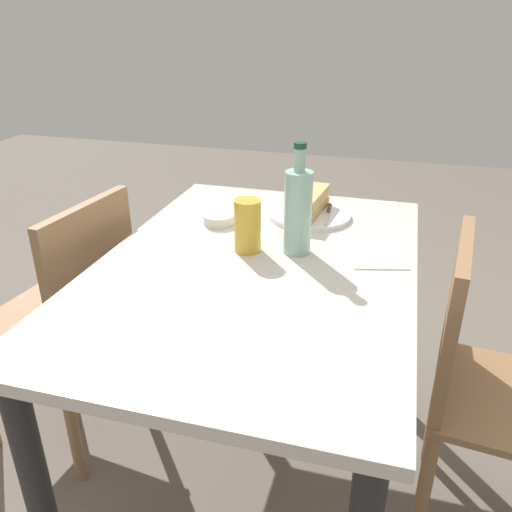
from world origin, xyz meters
TOP-DOWN VIEW (x-y plane):
  - ground_plane at (0.00, 0.00)m, footprint 8.00×8.00m
  - dining_table at (0.00, 0.00)m, footprint 1.18×0.81m
  - chair_far at (-0.01, 0.60)m, footprint 0.44×0.44m
  - chair_near at (-0.02, -0.60)m, footprint 0.44×0.44m
  - plate_near at (-0.36, 0.07)m, footprint 0.26×0.26m
  - baguette_sandwich_near at (-0.36, 0.07)m, footprint 0.22×0.09m
  - knife_near at (-0.37, 0.13)m, footprint 0.18×0.02m
  - water_bottle at (-0.10, 0.09)m, footprint 0.07×0.07m
  - beer_glass at (-0.07, -0.04)m, footprint 0.07×0.07m
  - olive_bowl at (-0.23, -0.18)m, footprint 0.09×0.09m
  - paper_napkin at (-0.12, 0.30)m, footprint 0.17×0.17m

SIDE VIEW (x-z plane):
  - ground_plane at x=0.00m, z-range 0.00..0.00m
  - chair_far at x=-0.01m, z-range 0.06..0.92m
  - chair_near at x=-0.02m, z-range 0.06..0.92m
  - dining_table at x=0.00m, z-range 0.26..1.01m
  - paper_napkin at x=-0.12m, z-range 0.75..0.75m
  - plate_near at x=-0.36m, z-range 0.75..0.76m
  - olive_bowl at x=-0.23m, z-range 0.75..0.78m
  - knife_near at x=-0.37m, z-range 0.76..0.77m
  - baguette_sandwich_near at x=-0.36m, z-range 0.76..0.83m
  - beer_glass at x=-0.07m, z-range 0.75..0.89m
  - water_bottle at x=-0.10m, z-range 0.72..1.02m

